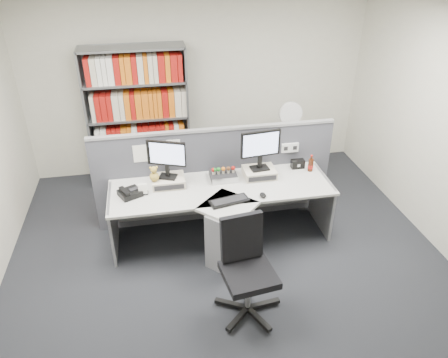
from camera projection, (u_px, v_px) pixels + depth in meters
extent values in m
plane|color=#27292E|center=(235.00, 281.00, 4.66)|extent=(5.50, 5.50, 0.00)
cube|color=beige|center=(198.00, 84.00, 6.31)|extent=(5.00, 0.04, 2.70)
cube|color=white|center=(240.00, 21.00, 3.30)|extent=(5.00, 5.50, 0.04)
cube|color=#4A4A53|center=(215.00, 176.00, 5.40)|extent=(3.00, 0.05, 1.25)
cube|color=#9C9CA1|center=(215.00, 129.00, 5.08)|extent=(3.00, 0.07, 0.03)
cube|color=white|center=(290.00, 147.00, 5.37)|extent=(0.22, 0.04, 0.12)
cube|color=white|center=(140.00, 153.00, 5.02)|extent=(0.16, 0.00, 0.22)
cube|color=white|center=(174.00, 150.00, 5.09)|extent=(0.16, 0.00, 0.22)
cube|color=white|center=(271.00, 142.00, 5.28)|extent=(0.16, 0.00, 0.22)
cube|color=beige|center=(221.00, 188.00, 5.00)|extent=(2.60, 0.80, 0.03)
cube|color=beige|center=(228.00, 206.00, 4.66)|extent=(0.74, 0.74, 0.03)
cube|color=gray|center=(230.00, 239.00, 4.74)|extent=(0.57, 0.57, 0.69)
cube|color=gray|center=(113.00, 224.00, 4.97)|extent=(0.03, 0.70, 0.72)
cube|color=gray|center=(321.00, 201.00, 5.38)|extent=(0.03, 0.70, 0.72)
cube|color=gray|center=(216.00, 197.00, 5.48)|extent=(2.50, 0.02, 0.45)
cube|color=beige|center=(168.00, 181.00, 5.00)|extent=(0.38, 0.30, 0.10)
cube|color=black|center=(169.00, 187.00, 4.88)|extent=(0.34, 0.01, 0.06)
cube|color=beige|center=(259.00, 172.00, 5.18)|extent=(0.38, 0.30, 0.10)
cube|color=black|center=(263.00, 179.00, 5.05)|extent=(0.34, 0.01, 0.06)
cube|color=black|center=(168.00, 177.00, 4.97)|extent=(0.24, 0.21, 0.02)
cube|color=black|center=(168.00, 170.00, 4.93)|extent=(0.05, 0.04, 0.16)
cube|color=black|center=(166.00, 153.00, 4.82)|extent=(0.43, 0.20, 0.30)
cube|color=#BAC8F8|center=(167.00, 154.00, 4.81)|extent=(0.38, 0.15, 0.25)
cube|color=black|center=(259.00, 168.00, 5.15)|extent=(0.23, 0.18, 0.02)
cube|color=black|center=(260.00, 162.00, 5.11)|extent=(0.05, 0.03, 0.17)
cube|color=black|center=(261.00, 144.00, 4.99)|extent=(0.48, 0.09, 0.32)
cube|color=#BAC8F8|center=(261.00, 145.00, 4.97)|extent=(0.43, 0.05, 0.27)
cube|color=black|center=(223.00, 175.00, 5.13)|extent=(0.31, 0.27, 0.08)
cube|color=silver|center=(225.00, 181.00, 5.02)|extent=(0.31, 0.01, 0.08)
cylinder|color=beige|center=(213.00, 173.00, 5.07)|extent=(0.03, 0.03, 0.03)
sphere|color=#A5140F|center=(213.00, 170.00, 5.05)|extent=(0.05, 0.05, 0.05)
cylinder|color=beige|center=(218.00, 172.00, 5.08)|extent=(0.03, 0.03, 0.03)
sphere|color=#19721E|center=(218.00, 169.00, 5.06)|extent=(0.05, 0.05, 0.05)
cylinder|color=beige|center=(223.00, 172.00, 5.09)|extent=(0.03, 0.03, 0.03)
sphere|color=orange|center=(223.00, 169.00, 5.07)|extent=(0.05, 0.05, 0.05)
cylinder|color=beige|center=(228.00, 172.00, 5.10)|extent=(0.03, 0.03, 0.03)
sphere|color=#593319|center=(228.00, 168.00, 5.08)|extent=(0.05, 0.05, 0.05)
cylinder|color=beige|center=(233.00, 171.00, 5.11)|extent=(0.03, 0.03, 0.03)
sphere|color=#A5140F|center=(233.00, 168.00, 5.09)|extent=(0.05, 0.05, 0.05)
cylinder|color=beige|center=(214.00, 173.00, 5.07)|extent=(0.03, 0.03, 0.03)
sphere|color=#19721E|center=(214.00, 170.00, 5.05)|extent=(0.05, 0.05, 0.05)
cube|color=black|center=(229.00, 201.00, 4.70)|extent=(0.46, 0.25, 0.02)
cube|color=black|center=(229.00, 200.00, 4.69)|extent=(0.40, 0.20, 0.01)
ellipsoid|color=black|center=(263.00, 195.00, 4.79)|extent=(0.07, 0.11, 0.04)
cube|color=black|center=(130.00, 193.00, 4.80)|extent=(0.30, 0.29, 0.06)
cube|color=black|center=(124.00, 191.00, 4.75)|extent=(0.13, 0.19, 0.04)
cube|color=black|center=(134.00, 189.00, 4.81)|extent=(0.12, 0.10, 0.01)
cube|color=black|center=(143.00, 193.00, 4.84)|extent=(0.11, 0.07, 0.02)
cube|color=white|center=(143.00, 189.00, 4.79)|extent=(0.10, 0.04, 0.11)
cube|color=white|center=(143.00, 187.00, 4.83)|extent=(0.10, 0.04, 0.11)
sphere|color=#B2953B|center=(154.00, 177.00, 4.88)|extent=(0.11, 0.11, 0.11)
sphere|color=#B2953B|center=(154.00, 170.00, 4.83)|extent=(0.08, 0.08, 0.08)
sphere|color=#B2953B|center=(150.00, 168.00, 4.81)|extent=(0.03, 0.03, 0.03)
sphere|color=#B2953B|center=(157.00, 167.00, 4.82)|extent=(0.03, 0.03, 0.03)
cube|color=black|center=(298.00, 164.00, 5.36)|extent=(0.16, 0.09, 0.11)
cylinder|color=#3F190A|center=(311.00, 165.00, 5.28)|extent=(0.06, 0.06, 0.16)
cylinder|color=#A5140F|center=(310.00, 166.00, 5.29)|extent=(0.07, 0.07, 0.04)
cylinder|color=#3F190A|center=(311.00, 158.00, 5.23)|extent=(0.03, 0.03, 0.04)
cylinder|color=#A5140F|center=(312.00, 156.00, 5.21)|extent=(0.03, 0.03, 0.01)
cube|color=slate|center=(89.00, 121.00, 5.98)|extent=(0.03, 0.40, 2.00)
cube|color=slate|center=(187.00, 114.00, 6.20)|extent=(0.03, 0.40, 2.00)
cube|color=slate|center=(138.00, 113.00, 6.25)|extent=(1.40, 0.02, 2.00)
cube|color=slate|center=(145.00, 177.00, 6.58)|extent=(1.38, 0.40, 0.03)
cube|color=slate|center=(142.00, 148.00, 6.33)|extent=(1.38, 0.40, 0.03)
cube|color=slate|center=(139.00, 116.00, 6.08)|extent=(1.38, 0.40, 0.03)
cube|color=slate|center=(135.00, 82.00, 5.83)|extent=(1.38, 0.40, 0.03)
cube|color=slate|center=(131.00, 48.00, 5.60)|extent=(1.38, 0.40, 0.03)
cube|color=#A5140F|center=(144.00, 167.00, 6.46)|extent=(1.24, 0.28, 0.36)
cube|color=orange|center=(141.00, 137.00, 6.21)|extent=(1.24, 0.28, 0.36)
cube|color=beige|center=(137.00, 104.00, 5.96)|extent=(1.24, 0.28, 0.36)
cube|color=white|center=(133.00, 68.00, 5.70)|extent=(1.24, 0.28, 0.36)
cube|color=slate|center=(286.00, 160.00, 6.37)|extent=(0.45, 0.60, 0.70)
cube|color=black|center=(294.00, 159.00, 6.03)|extent=(0.40, 0.02, 0.28)
cube|color=black|center=(292.00, 178.00, 6.19)|extent=(0.40, 0.02, 0.28)
cylinder|color=white|center=(288.00, 137.00, 6.19)|extent=(0.20, 0.20, 0.03)
cylinder|color=white|center=(289.00, 130.00, 6.13)|extent=(0.03, 0.03, 0.20)
cylinder|color=white|center=(291.00, 114.00, 5.98)|extent=(0.33, 0.06, 0.33)
cylinder|color=silver|center=(290.00, 113.00, 6.01)|extent=(0.33, 0.05, 0.33)
cylinder|color=silver|center=(248.00, 292.00, 4.16)|extent=(0.05, 0.05, 0.42)
cube|color=black|center=(249.00, 275.00, 4.04)|extent=(0.54, 0.54, 0.07)
cube|color=black|center=(242.00, 237.00, 4.08)|extent=(0.43, 0.16, 0.48)
cube|color=black|center=(265.00, 304.00, 4.32)|extent=(0.32, 0.09, 0.04)
cylinder|color=black|center=(276.00, 302.00, 4.36)|extent=(0.05, 0.05, 0.03)
cube|color=black|center=(247.00, 294.00, 4.43)|extent=(0.11, 0.32, 0.04)
cylinder|color=black|center=(246.00, 287.00, 4.54)|extent=(0.05, 0.05, 0.03)
cube|color=black|center=(230.00, 304.00, 4.32)|extent=(0.30, 0.19, 0.04)
cylinder|color=black|center=(218.00, 302.00, 4.36)|extent=(0.05, 0.05, 0.03)
cube|color=black|center=(237.00, 320.00, 4.14)|extent=(0.26, 0.25, 0.04)
cylinder|color=black|center=(230.00, 329.00, 4.06)|extent=(0.05, 0.05, 0.03)
cube|color=black|center=(260.00, 320.00, 4.14)|extent=(0.18, 0.30, 0.04)
cylinder|color=black|center=(268.00, 329.00, 4.06)|extent=(0.05, 0.05, 0.03)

